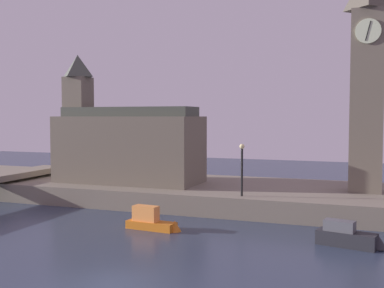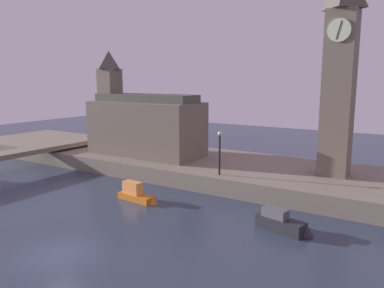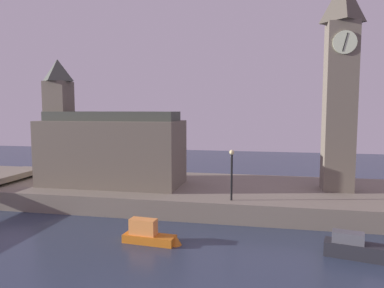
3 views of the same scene
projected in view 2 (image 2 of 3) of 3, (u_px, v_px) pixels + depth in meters
name	position (u px, v px, depth m)	size (l,w,h in m)	color
ground_plane	(58.00, 255.00, 20.74)	(120.00, 120.00, 0.00)	#2D384C
far_embankment	(226.00, 169.00, 37.28)	(70.00, 12.00, 1.50)	slate
clock_tower	(340.00, 70.00, 30.71)	(2.56, 2.59, 16.90)	#6B6051
parliament_hall	(142.00, 123.00, 40.68)	(12.28, 5.42, 11.06)	#6B6051
streetlamp	(220.00, 148.00, 31.78)	(0.36, 0.36, 3.70)	black
boat_barge_dark	(284.00, 223.00, 23.91)	(3.83, 1.76, 1.42)	#232328
boat_patrol_orange	(138.00, 195.00, 29.96)	(3.77, 1.35, 1.60)	orange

